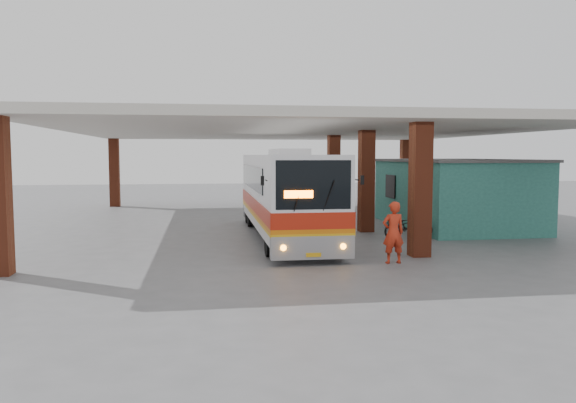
% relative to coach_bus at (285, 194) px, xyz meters
% --- Properties ---
extents(ground, '(90.00, 90.00, 0.00)m').
position_rel_coach_bus_xyz_m(ground, '(0.71, -1.84, -1.75)').
color(ground, '#515154').
rests_on(ground, ground).
extents(brick_columns, '(20.10, 21.60, 4.35)m').
position_rel_coach_bus_xyz_m(brick_columns, '(2.14, 3.16, 0.42)').
color(brick_columns, maroon).
rests_on(brick_columns, ground).
extents(canopy_roof, '(21.00, 23.00, 0.30)m').
position_rel_coach_bus_xyz_m(canopy_roof, '(1.21, 4.66, 2.75)').
color(canopy_roof, beige).
rests_on(canopy_roof, brick_columns).
extents(shop_building, '(5.20, 8.20, 3.11)m').
position_rel_coach_bus_xyz_m(shop_building, '(8.20, 2.16, -0.19)').
color(shop_building, '#29675D').
rests_on(shop_building, ground).
extents(coach_bus, '(2.64, 12.15, 3.53)m').
position_rel_coach_bus_xyz_m(coach_bus, '(0.00, 0.00, 0.00)').
color(coach_bus, silver).
rests_on(coach_bus, ground).
extents(motorcycle, '(2.09, 0.89, 1.07)m').
position_rel_coach_bus_xyz_m(motorcycle, '(4.68, -1.35, -1.22)').
color(motorcycle, black).
rests_on(motorcycle, ground).
extents(pedestrian, '(0.72, 0.50, 1.90)m').
position_rel_coach_bus_xyz_m(pedestrian, '(2.45, -5.89, -0.80)').
color(pedestrian, red).
rests_on(pedestrian, ground).
extents(red_chair, '(0.43, 0.43, 0.74)m').
position_rel_coach_bus_xyz_m(red_chair, '(5.78, 3.80, -1.41)').
color(red_chair, red).
rests_on(red_chair, ground).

